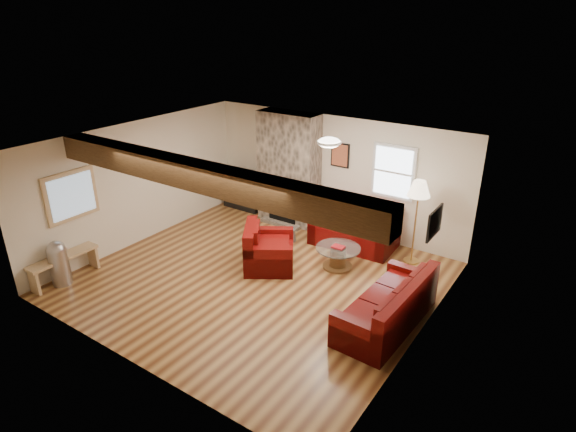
% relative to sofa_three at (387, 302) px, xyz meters
% --- Properties ---
extents(room, '(8.00, 8.00, 8.00)m').
position_rel_sofa_three_xyz_m(room, '(-2.48, -0.05, 0.86)').
color(room, '#5B3118').
rests_on(room, ground).
extents(floor, '(6.00, 6.00, 0.00)m').
position_rel_sofa_three_xyz_m(floor, '(-2.48, -0.05, -0.39)').
color(floor, '#5B3118').
rests_on(floor, ground).
extents(oak_beam, '(6.00, 0.36, 0.38)m').
position_rel_sofa_three_xyz_m(oak_beam, '(-2.48, -1.30, 1.92)').
color(oak_beam, black).
rests_on(oak_beam, room).
extents(chimney_breast, '(1.40, 0.67, 2.50)m').
position_rel_sofa_three_xyz_m(chimney_breast, '(-3.48, 2.44, 0.83)').
color(chimney_breast, '#36302A').
rests_on(chimney_breast, floor).
extents(back_window, '(0.90, 0.08, 1.10)m').
position_rel_sofa_three_xyz_m(back_window, '(-1.13, 2.66, 1.16)').
color(back_window, silver).
rests_on(back_window, room).
extents(hatch_window, '(0.08, 1.00, 0.90)m').
position_rel_sofa_three_xyz_m(hatch_window, '(-5.44, -1.55, 1.06)').
color(hatch_window, tan).
rests_on(hatch_window, room).
extents(ceiling_dome, '(0.40, 0.40, 0.18)m').
position_rel_sofa_three_xyz_m(ceiling_dome, '(-1.58, 0.85, 2.05)').
color(ceiling_dome, white).
rests_on(ceiling_dome, room).
extents(artwork_back, '(0.42, 0.06, 0.52)m').
position_rel_sofa_three_xyz_m(artwork_back, '(-2.33, 2.66, 1.31)').
color(artwork_back, black).
rests_on(artwork_back, room).
extents(artwork_right, '(0.06, 0.55, 0.42)m').
position_rel_sofa_three_xyz_m(artwork_right, '(0.48, 0.25, 1.36)').
color(artwork_right, black).
rests_on(artwork_right, room).
extents(sofa_three, '(0.93, 2.05, 0.78)m').
position_rel_sofa_three_xyz_m(sofa_three, '(0.00, 0.00, 0.00)').
color(sofa_three, '#440407').
rests_on(sofa_three, floor).
extents(loveseat, '(1.72, 1.04, 0.89)m').
position_rel_sofa_three_xyz_m(loveseat, '(-1.67, 2.18, 0.06)').
color(loveseat, '#440407').
rests_on(loveseat, floor).
extents(armchair_red, '(1.30, 1.34, 0.82)m').
position_rel_sofa_three_xyz_m(armchair_red, '(-2.57, 0.47, 0.02)').
color(armchair_red, '#440407').
rests_on(armchair_red, floor).
extents(coffee_table, '(0.84, 0.84, 0.44)m').
position_rel_sofa_three_xyz_m(coffee_table, '(-1.48, 1.16, -0.18)').
color(coffee_table, '#472F17').
rests_on(coffee_table, floor).
extents(tv_cabinet, '(0.99, 0.39, 0.49)m').
position_rel_sofa_three_xyz_m(tv_cabinet, '(-4.83, 2.48, -0.14)').
color(tv_cabinet, black).
rests_on(tv_cabinet, floor).
extents(television, '(0.86, 0.11, 0.49)m').
position_rel_sofa_three_xyz_m(television, '(-4.83, 2.48, 0.35)').
color(television, black).
rests_on(television, tv_cabinet).
extents(floor_lamp, '(0.42, 0.42, 1.65)m').
position_rel_sofa_three_xyz_m(floor_lamp, '(-0.41, 2.15, 1.02)').
color(floor_lamp, '#B28C4A').
rests_on(floor_lamp, floor).
extents(pine_bench, '(0.29, 1.26, 0.47)m').
position_rel_sofa_three_xyz_m(pine_bench, '(-5.31, -2.00, -0.15)').
color(pine_bench, tan).
rests_on(pine_bench, floor).
extents(pedal_bin, '(0.43, 0.43, 0.83)m').
position_rel_sofa_three_xyz_m(pedal_bin, '(-5.24, -2.13, 0.03)').
color(pedal_bin, '#A7A7AC').
rests_on(pedal_bin, floor).
extents(coal_bucket, '(0.30, 0.30, 0.28)m').
position_rel_sofa_three_xyz_m(coal_bucket, '(-2.88, 1.58, -0.25)').
color(coal_bucket, slate).
rests_on(coal_bucket, floor).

